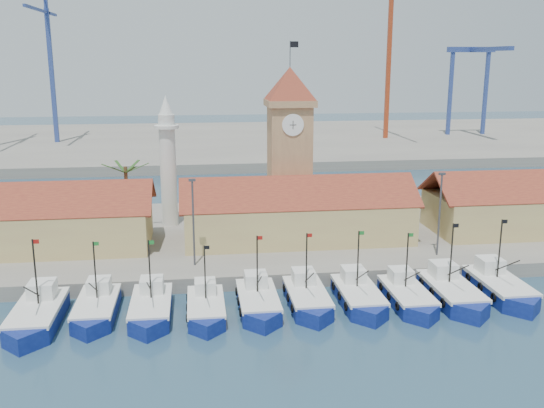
{
  "coord_description": "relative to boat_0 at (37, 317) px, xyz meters",
  "views": [
    {
      "loc": [
        -11.66,
        -47.55,
        22.14
      ],
      "look_at": [
        -3.21,
        18.0,
        6.25
      ],
      "focal_mm": 40.0,
      "sensor_mm": 36.0,
      "label": 1
    }
  ],
  "objects": [
    {
      "name": "boat_2",
      "position": [
        9.49,
        0.55,
        -0.07
      ],
      "size": [
        3.48,
        9.53,
        7.21
      ],
      "color": "navy",
      "rests_on": "ground"
    },
    {
      "name": "boat_7",
      "position": [
        32.8,
        0.27,
        -0.08
      ],
      "size": [
        3.42,
        9.36,
        7.08
      ],
      "color": "navy",
      "rests_on": "ground"
    },
    {
      "name": "crane_blue_near",
      "position": [
        -20.11,
        104.69,
        22.53
      ],
      "size": [
        1.0,
        29.98,
        38.84
      ],
      "color": "#2D428A",
      "rests_on": "terminal"
    },
    {
      "name": "gantry",
      "position": [
        87.37,
        104.44,
        19.23
      ],
      "size": [
        13.0,
        22.0,
        23.2
      ],
      "color": "#2D428A",
      "rests_on": "terminal"
    },
    {
      "name": "boat_0",
      "position": [
        0.0,
        0.0,
        0.0
      ],
      "size": [
        3.79,
        10.38,
        7.85
      ],
      "color": "navy",
      "rests_on": "ground"
    },
    {
      "name": "hall_center",
      "position": [
        25.37,
        17.79,
        3.18
      ],
      "size": [
        27.04,
        10.13,
        7.61
      ],
      "color": "tan",
      "rests_on": "quay"
    },
    {
      "name": "hall_left",
      "position": [
        -6.63,
        17.79,
        3.18
      ],
      "size": [
        31.2,
        10.13,
        7.61
      ],
      "color": "tan",
      "rests_on": "quay"
    },
    {
      "name": "boat_8",
      "position": [
        37.18,
        0.47,
        -0.01
      ],
      "size": [
        3.76,
        10.29,
        7.79
      ],
      "color": "navy",
      "rests_on": "ground"
    },
    {
      "name": "boat_5",
      "position": [
        23.55,
        1.03,
        -0.07
      ],
      "size": [
        3.46,
        9.49,
        7.18
      ],
      "color": "navy",
      "rests_on": "ground"
    },
    {
      "name": "boat_3",
      "position": [
        14.29,
        0.09,
        -0.12
      ],
      "size": [
        3.22,
        8.83,
        6.68
      ],
      "color": "navy",
      "rests_on": "ground"
    },
    {
      "name": "boat_9",
      "position": [
        42.29,
        1.12,
        -0.0
      ],
      "size": [
        3.77,
        10.34,
        7.82
      ],
      "color": "navy",
      "rests_on": "ground"
    },
    {
      "name": "palm_tree",
      "position": [
        5.37,
        23.79,
        5.43
      ],
      "size": [
        5.6,
        5.03,
        8.39
      ],
      "color": "brown",
      "rests_on": "quay"
    },
    {
      "name": "terminal",
      "position": [
        25.37,
        107.79,
        0.19
      ],
      "size": [
        240.0,
        80.0,
        2.0
      ],
      "primitive_type": "cube",
      "color": "gray",
      "rests_on": "ground"
    },
    {
      "name": "boat_1",
      "position": [
        4.74,
        1.15,
        -0.08
      ],
      "size": [
        3.42,
        9.38,
        7.09
      ],
      "color": "navy",
      "rests_on": "ground"
    },
    {
      "name": "boat_4",
      "position": [
        18.99,
        0.72,
        -0.07
      ],
      "size": [
        3.48,
        9.53,
        7.21
      ],
      "color": "navy",
      "rests_on": "ground"
    },
    {
      "name": "clock_tower",
      "position": [
        25.37,
        23.79,
        11.15
      ],
      "size": [
        5.8,
        5.8,
        22.7
      ],
      "color": "tan",
      "rests_on": "quay"
    },
    {
      "name": "boat_6",
      "position": [
        28.33,
        0.84,
        -0.06
      ],
      "size": [
        3.51,
        9.62,
        7.28
      ],
      "color": "navy",
      "rests_on": "ground"
    },
    {
      "name": "crane_red_right",
      "position": [
        63.25,
        101.14,
        27.51
      ],
      "size": [
        1.0,
        35.4,
        47.05
      ],
      "color": "#A23619",
      "rests_on": "terminal"
    },
    {
      "name": "lamp_posts",
      "position": [
        25.87,
        9.79,
        5.67
      ],
      "size": [
        80.7,
        0.25,
        9.03
      ],
      "color": "#3F3F44",
      "rests_on": "quay"
    },
    {
      "name": "quay",
      "position": [
        25.37,
        21.79,
        -0.06
      ],
      "size": [
        140.0,
        32.0,
        1.5
      ],
      "primitive_type": "cube",
      "color": "gray",
      "rests_on": "ground"
    },
    {
      "name": "minaret",
      "position": [
        10.37,
        25.79,
        8.92
      ],
      "size": [
        3.0,
        3.0,
        16.3
      ],
      "color": "silver",
      "rests_on": "quay"
    },
    {
      "name": "ground",
      "position": [
        25.37,
        -2.21,
        -0.81
      ],
      "size": [
        400.0,
        400.0,
        0.0
      ],
      "primitive_type": "plane",
      "color": "#1B324A",
      "rests_on": "ground"
    }
  ]
}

